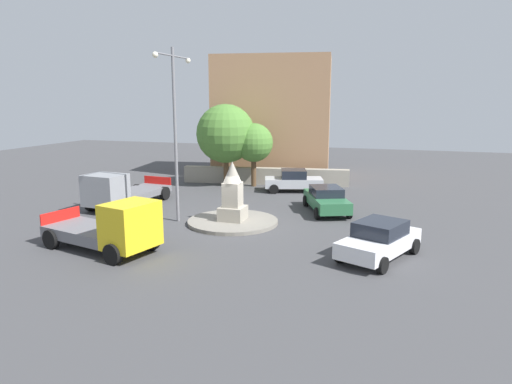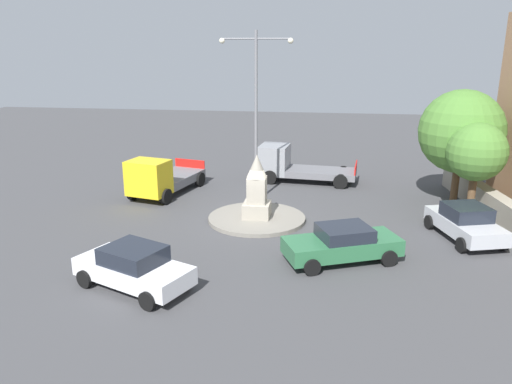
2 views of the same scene
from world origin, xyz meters
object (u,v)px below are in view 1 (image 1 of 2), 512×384
object	(u,v)px
streetlamp	(175,120)
car_white_near_island	(379,239)
truck_grey_approaching	(119,191)
truck_yellow_parked_left	(112,229)
car_silver_parked_right	(294,180)
tree_near_wall	(254,143)
monument	(233,194)
car_green_far_side	(326,199)
corner_building	(273,117)
tree_mid_cluster	(226,134)

from	to	relation	value
streetlamp	car_white_near_island	xyz separation A→B (m)	(2.76, 10.36, -4.51)
streetlamp	truck_grey_approaching	xyz separation A→B (m)	(-1.57, -4.60, -4.27)
truck_grey_approaching	truck_yellow_parked_left	bearing A→B (deg)	32.10
car_silver_parked_right	tree_near_wall	world-z (taller)	tree_near_wall
monument	truck_yellow_parked_left	bearing A→B (deg)	-28.23
monument	streetlamp	world-z (taller)	streetlamp
car_green_far_side	truck_yellow_parked_left	world-z (taller)	truck_yellow_parked_left
car_white_near_island	car_silver_parked_right	xyz separation A→B (m)	(-12.46, -6.41, -0.01)
monument	car_silver_parked_right	size ratio (longest dim) A/B	0.71
car_white_near_island	corner_building	bearing A→B (deg)	-153.10
truck_grey_approaching	corner_building	bearing A→B (deg)	160.83
car_green_far_side	car_silver_parked_right	bearing A→B (deg)	-149.43
corner_building	tree_near_wall	size ratio (longest dim) A/B	2.10
streetlamp	truck_yellow_parked_left	distance (m)	6.87
corner_building	tree_mid_cluster	size ratio (longest dim) A/B	1.62
car_green_far_side	truck_yellow_parked_left	bearing A→B (deg)	-36.82
car_green_far_side	corner_building	bearing A→B (deg)	-151.77
car_silver_parked_right	truck_grey_approaching	bearing A→B (deg)	-46.46
corner_building	car_green_far_side	bearing A→B (deg)	28.23
monument	car_white_near_island	size ratio (longest dim) A/B	0.67
corner_building	car_white_near_island	bearing A→B (deg)	26.90
car_white_near_island	tree_mid_cluster	xyz separation A→B (m)	(-13.20, -11.70, 3.05)
streetlamp	corner_building	bearing A→B (deg)	177.95
truck_grey_approaching	tree_near_wall	world-z (taller)	tree_near_wall
car_green_far_side	streetlamp	bearing A→B (deg)	-58.13
car_silver_parked_right	truck_grey_approaching	xyz separation A→B (m)	(8.14, -8.56, 0.25)
streetlamp	car_white_near_island	world-z (taller)	streetlamp
truck_yellow_parked_left	tree_near_wall	distance (m)	16.29
tree_mid_cluster	tree_near_wall	bearing A→B (deg)	98.17
car_silver_parked_right	truck_grey_approaching	world-z (taller)	truck_grey_approaching
streetlamp	truck_yellow_parked_left	world-z (taller)	streetlamp
corner_building	tree_mid_cluster	world-z (taller)	corner_building
monument	truck_yellow_parked_left	world-z (taller)	monument
monument	tree_near_wall	distance (m)	10.64
tree_mid_cluster	truck_yellow_parked_left	bearing A→B (deg)	3.97
monument	car_white_near_island	bearing A→B (deg)	66.70
monument	truck_yellow_parked_left	distance (m)	6.65
streetlamp	corner_building	size ratio (longest dim) A/B	0.91
car_silver_parked_right	car_green_far_side	distance (m)	6.15
monument	car_green_far_side	xyz separation A→B (m)	(-3.95, 4.19, -0.79)
car_white_near_island	truck_yellow_parked_left	bearing A→B (deg)	-76.09
car_white_near_island	truck_grey_approaching	bearing A→B (deg)	-106.12
car_green_far_side	tree_near_wall	bearing A→B (deg)	-134.81
car_white_near_island	truck_yellow_parked_left	world-z (taller)	truck_yellow_parked_left
truck_yellow_parked_left	corner_building	xyz separation A→B (m)	(-21.90, 0.83, 3.83)
monument	tree_mid_cluster	size ratio (longest dim) A/B	0.51
truck_grey_approaching	tree_near_wall	bearing A→B (deg)	149.88
car_silver_parked_right	truck_yellow_parked_left	size ratio (longest dim) A/B	0.77
truck_grey_approaching	car_green_far_side	bearing A→B (deg)	103.64
car_silver_parked_right	corner_building	xyz separation A→B (m)	(-6.81, -3.37, 4.09)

